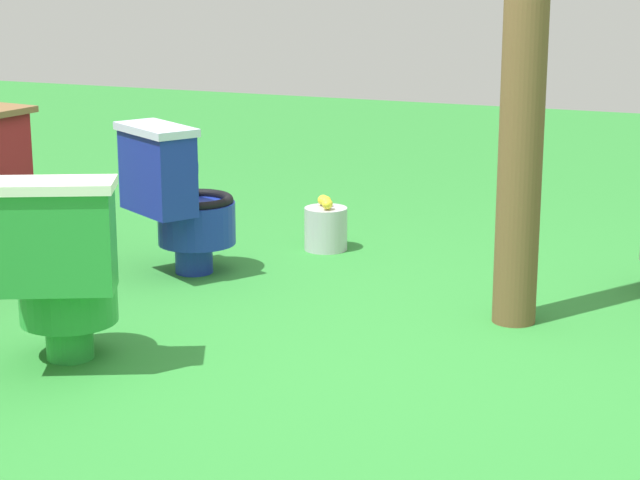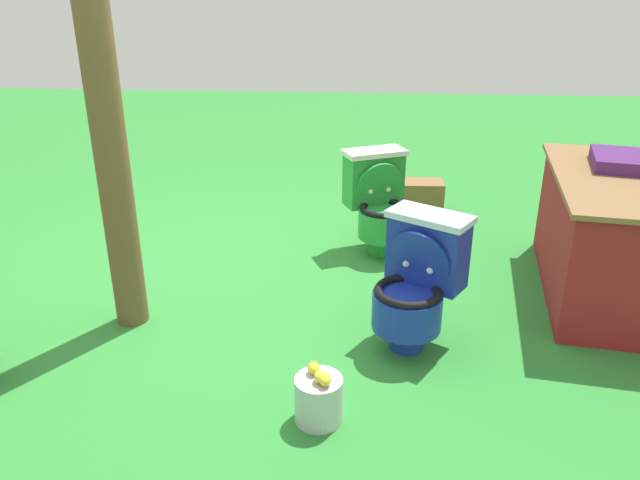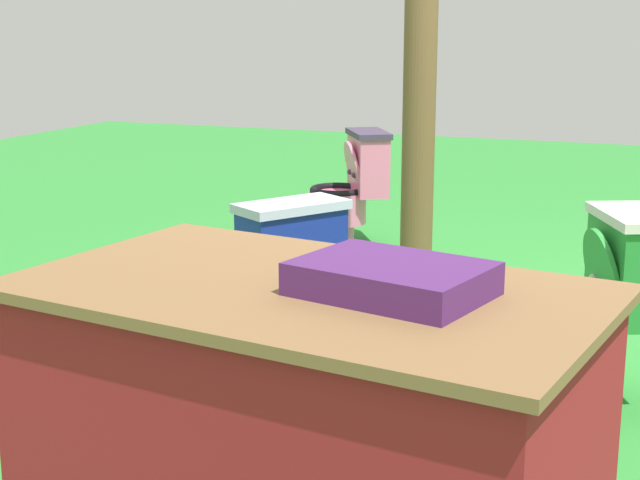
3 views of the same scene
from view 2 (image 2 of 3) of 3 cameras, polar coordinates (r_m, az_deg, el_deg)
ground at (r=4.23m, az=-7.47°, el=-3.32°), size 14.00×14.00×0.00m
toilet_green at (r=4.48m, az=5.44°, el=3.52°), size 0.61×0.57×0.73m
toilet_blue at (r=3.35m, az=8.84°, el=-3.74°), size 0.63×0.60×0.73m
vendor_table at (r=4.24m, az=25.70°, el=0.32°), size 1.57×1.07×0.85m
wooden_post at (r=3.47m, az=-18.70°, el=8.50°), size 0.18×0.18×2.14m
small_crate at (r=5.35m, az=9.07°, el=3.94°), size 0.26×0.39×0.27m
lemon_bucket at (r=2.90m, az=-0.12°, el=-14.27°), size 0.22×0.22×0.28m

